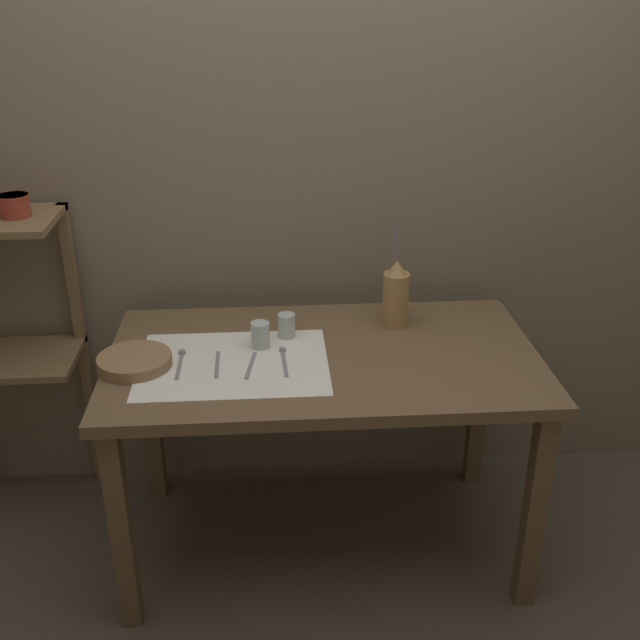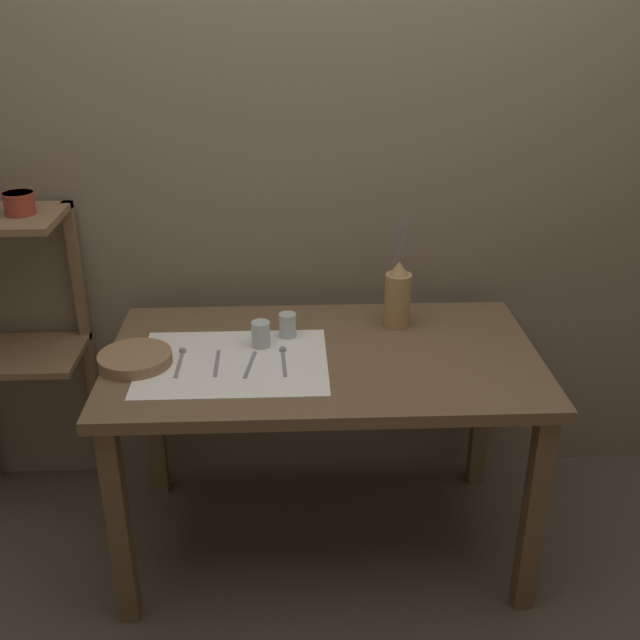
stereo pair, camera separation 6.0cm
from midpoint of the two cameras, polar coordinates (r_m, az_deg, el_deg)
The scene contains 14 objects.
ground_plane at distance 2.87m, azimuth 0.87°, elevation -16.42°, with size 12.00×12.00×0.00m, color brown.
stone_wall_back at distance 2.75m, azimuth 0.43°, elevation 10.24°, with size 7.00×0.06×2.40m.
wooden_table at distance 2.48m, azimuth 0.97°, elevation -4.52°, with size 1.40×0.79×0.77m.
wooden_shelf_unit at distance 2.88m, azimuth -22.09°, elevation 0.85°, with size 0.49×0.33×1.17m.
linen_cloth at distance 2.39m, azimuth -5.91°, elevation -3.22°, with size 0.60×0.45×0.00m.
pitcher_with_flowers at distance 2.60m, azimuth 6.61°, elevation 1.83°, with size 0.09×0.09×0.39m.
wooden_bowl at distance 2.42m, azimuth -13.22°, elevation -2.92°, with size 0.23×0.23×0.04m.
glass_tumbler_near at distance 2.46m, azimuth -3.84°, elevation -1.09°, with size 0.06×0.06×0.09m.
glass_tumbler_far at distance 2.52m, azimuth -1.80°, elevation -0.40°, with size 0.06×0.06×0.08m.
spoon_outer at distance 2.44m, azimuth -9.82°, elevation -2.70°, with size 0.02×0.19×0.02m.
fork_outer at distance 2.38m, azimuth -7.15°, elevation -3.28°, with size 0.01×0.17×0.00m.
knife_center at distance 2.36m, azimuth -4.62°, elevation -3.40°, with size 0.04×0.17×0.00m.
spoon_inner at distance 2.41m, azimuth -2.11°, elevation -2.65°, with size 0.03×0.19×0.02m.
metal_pot_small at distance 2.68m, azimuth -21.34°, elevation 8.34°, with size 0.10×0.10×0.07m.
Camera 2 is at (-0.10, -2.16, 1.89)m, focal length 42.00 mm.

